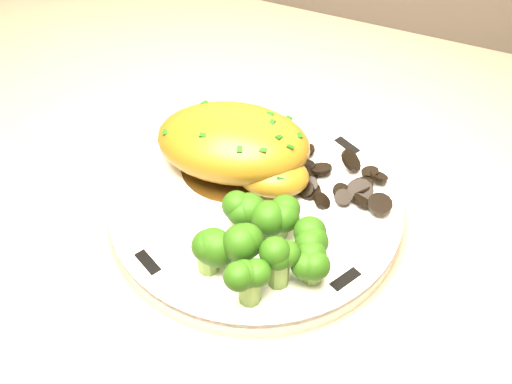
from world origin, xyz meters
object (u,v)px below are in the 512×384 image
at_px(broccoli_florets, 265,246).
at_px(plate, 256,206).
at_px(counter, 71,324).
at_px(chicken_breast, 238,146).

bearing_deg(broccoli_florets, plate, 118.20).
xyz_separation_m(counter, plate, (0.36, -0.05, 0.49)).
height_order(chicken_breast, broccoli_florets, chicken_breast).
bearing_deg(counter, chicken_breast, -3.34).
height_order(counter, chicken_breast, counter).
bearing_deg(broccoli_florets, chicken_breast, 124.52).
distance_m(counter, broccoli_florets, 0.66).
bearing_deg(plate, chicken_breast, 134.81).
bearing_deg(chicken_breast, broccoli_florets, -66.25).
height_order(plate, chicken_breast, chicken_breast).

